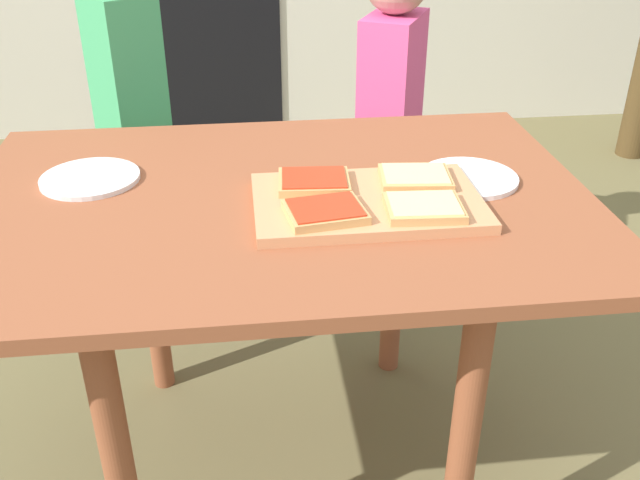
{
  "coord_description": "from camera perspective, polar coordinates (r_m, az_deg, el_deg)",
  "views": [
    {
      "loc": [
        -0.07,
        -1.23,
        1.29
      ],
      "look_at": [
        0.08,
        0.0,
        0.59
      ],
      "focal_mm": 39.87,
      "sensor_mm": 36.0,
      "label": 1
    }
  ],
  "objects": [
    {
      "name": "ground_plane",
      "position": [
        1.78,
        -2.67,
        -17.0
      ],
      "size": [
        16.0,
        16.0,
        0.0
      ],
      "primitive_type": "plane",
      "color": "brown"
    },
    {
      "name": "dining_table",
      "position": [
        1.41,
        -3.22,
        0.3
      ],
      "size": [
        1.2,
        0.83,
        0.7
      ],
      "color": "brown",
      "rests_on": "ground"
    },
    {
      "name": "cutting_board",
      "position": [
        1.32,
        3.83,
        3.03
      ],
      "size": [
        0.42,
        0.27,
        0.02
      ],
      "primitive_type": "cube",
      "color": "tan",
      "rests_on": "dining_table"
    },
    {
      "name": "pizza_slice_far_right",
      "position": [
        1.38,
        7.66,
        5.01
      ],
      "size": [
        0.14,
        0.12,
        0.02
      ],
      "color": "tan",
      "rests_on": "cutting_board"
    },
    {
      "name": "pizza_slice_far_left",
      "position": [
        1.35,
        -0.49,
        4.74
      ],
      "size": [
        0.14,
        0.12,
        0.02
      ],
      "color": "tan",
      "rests_on": "cutting_board"
    },
    {
      "name": "pizza_slice_near_right",
      "position": [
        1.27,
        8.34,
        2.61
      ],
      "size": [
        0.14,
        0.12,
        0.02
      ],
      "color": "tan",
      "rests_on": "cutting_board"
    },
    {
      "name": "pizza_slice_near_left",
      "position": [
        1.24,
        0.41,
        2.31
      ],
      "size": [
        0.15,
        0.13,
        0.02
      ],
      "color": "tan",
      "rests_on": "cutting_board"
    },
    {
      "name": "plate_white_left",
      "position": [
        1.5,
        -17.97,
        4.74
      ],
      "size": [
        0.2,
        0.2,
        0.01
      ],
      "primitive_type": "cylinder",
      "color": "silver",
      "rests_on": "dining_table"
    },
    {
      "name": "plate_white_right",
      "position": [
        1.46,
        11.85,
        4.9
      ],
      "size": [
        0.2,
        0.2,
        0.01
      ],
      "primitive_type": "cylinder",
      "color": "white",
      "rests_on": "dining_table"
    },
    {
      "name": "child_left",
      "position": [
        2.06,
        -15.04,
        10.54
      ],
      "size": [
        0.23,
        0.28,
        1.14
      ],
      "color": "#33433D",
      "rests_on": "ground"
    },
    {
      "name": "child_right",
      "position": [
        2.12,
        5.68,
        10.61
      ],
      "size": [
        0.23,
        0.28,
        1.06
      ],
      "color": "navy",
      "rests_on": "ground"
    }
  ]
}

